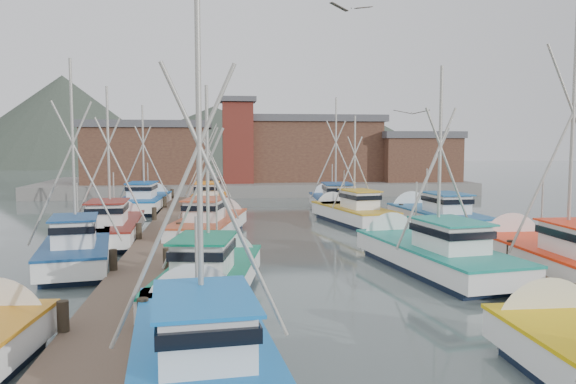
{
  "coord_description": "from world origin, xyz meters",
  "views": [
    {
      "loc": [
        -4.02,
        -23.63,
        5.23
      ],
      "look_at": [
        -0.29,
        6.05,
        2.6
      ],
      "focal_mm": 35.0,
      "sensor_mm": 36.0,
      "label": 1
    }
  ],
  "objects": [
    {
      "name": "boat_4",
      "position": [
        -4.24,
        -4.53,
        0.68
      ],
      "size": [
        4.01,
        8.78,
        7.76
      ],
      "rotation": [
        0.0,
        0.0,
        -0.18
      ],
      "color": "black",
      "rests_on": "ground"
    },
    {
      "name": "gull_far",
      "position": [
        4.03,
        -0.9,
        6.48
      ],
      "size": [
        1.52,
        0.66,
        0.24
      ],
      "rotation": [
        0.0,
        0.0,
        -0.47
      ],
      "color": "gray",
      "rests_on": "ground"
    },
    {
      "name": "boat_9",
      "position": [
        4.55,
        12.08,
        0.68
      ],
      "size": [
        4.27,
        8.93,
        7.66
      ],
      "rotation": [
        0.0,
        0.0,
        0.2
      ],
      "color": "black",
      "rests_on": "ground"
    },
    {
      "name": "boat_0",
      "position": [
        -4.46,
        -11.28,
        0.68
      ],
      "size": [
        3.75,
        9.38,
        9.35
      ],
      "rotation": [
        0.0,
        0.0,
        0.09
      ],
      "color": "black",
      "rests_on": "ground"
    },
    {
      "name": "boat_11",
      "position": [
        9.28,
        9.58,
        0.68
      ],
      "size": [
        3.76,
        9.72,
        8.45
      ],
      "rotation": [
        0.0,
        0.0,
        0.08
      ],
      "color": "black",
      "rests_on": "ground"
    },
    {
      "name": "dock_right",
      "position": [
        7.0,
        4.04,
        0.21
      ],
      "size": [
        2.3,
        46.0,
        1.5
      ],
      "color": "brown",
      "rests_on": "ground"
    },
    {
      "name": "shed_center",
      "position": [
        6.0,
        37.0,
        4.69
      ],
      "size": [
        14.84,
        9.54,
        6.9
      ],
      "color": "brown",
      "rests_on": "quay"
    },
    {
      "name": "boat_13",
      "position": [
        4.79,
        18.27,
        0.68
      ],
      "size": [
        3.83,
        9.84,
        9.45
      ],
      "rotation": [
        0.0,
        0.0,
        -0.06
      ],
      "color": "black",
      "rests_on": "ground"
    },
    {
      "name": "boat_5",
      "position": [
        4.59,
        -1.62,
        0.68
      ],
      "size": [
        4.39,
        9.99,
        9.1
      ],
      "rotation": [
        0.0,
        0.0,
        0.15
      ],
      "color": "black",
      "rests_on": "ground"
    },
    {
      "name": "shed_right",
      "position": [
        17.0,
        34.0,
        3.84
      ],
      "size": [
        8.48,
        6.36,
        5.2
      ],
      "color": "brown",
      "rests_on": "quay"
    },
    {
      "name": "ground",
      "position": [
        0.0,
        0.0,
        0.0
      ],
      "size": [
        260.0,
        260.0,
        0.0
      ],
      "primitive_type": "plane",
      "color": "#43514F",
      "rests_on": "ground"
    },
    {
      "name": "boat_7",
      "position": [
        9.38,
        -2.98,
        0.7
      ],
      "size": [
        4.84,
        9.91,
        12.15
      ],
      "rotation": [
        0.0,
        0.0,
        -0.02
      ],
      "color": "black",
      "rests_on": "ground"
    },
    {
      "name": "boat_10",
      "position": [
        -9.74,
        7.45,
        0.68
      ],
      "size": [
        3.71,
        9.31,
        8.95
      ],
      "rotation": [
        0.0,
        0.0,
        0.05
      ],
      "color": "black",
      "rests_on": "ground"
    },
    {
      "name": "distant_hills",
      "position": [
        -12.76,
        122.59,
        0.0
      ],
      "size": [
        175.0,
        140.0,
        42.0
      ],
      "color": "#3F4A3D",
      "rests_on": "ground"
    },
    {
      "name": "gull_near",
      "position": [
        0.26,
        -5.75,
        9.5
      ],
      "size": [
        1.49,
        0.66,
        0.24
      ],
      "rotation": [
        0.0,
        0.0,
        0.58
      ],
      "color": "gray",
      "rests_on": "ground"
    },
    {
      "name": "boat_8",
      "position": [
        -4.41,
        8.0,
        0.68
      ],
      "size": [
        4.61,
        9.53,
        8.33
      ],
      "rotation": [
        0.0,
        0.0,
        -0.21
      ],
      "color": "black",
      "rests_on": "ground"
    },
    {
      "name": "quay",
      "position": [
        0.0,
        37.0,
        0.6
      ],
      "size": [
        44.0,
        16.0,
        1.2
      ],
      "primitive_type": "cube",
      "color": "gray",
      "rests_on": "ground"
    },
    {
      "name": "boat_14",
      "position": [
        -9.62,
        21.07,
        0.68
      ],
      "size": [
        3.73,
        9.63,
        8.93
      ],
      "rotation": [
        0.0,
        0.0,
        -0.05
      ],
      "color": "black",
      "rests_on": "ground"
    },
    {
      "name": "lookout_tower",
      "position": [
        -2.0,
        33.0,
        5.55
      ],
      "size": [
        3.6,
        3.6,
        8.5
      ],
      "color": "maroon",
      "rests_on": "quay"
    },
    {
      "name": "dock_left",
      "position": [
        -7.0,
        4.04,
        0.21
      ],
      "size": [
        2.3,
        46.0,
        1.5
      ],
      "color": "brown",
      "rests_on": "ground"
    },
    {
      "name": "boat_12",
      "position": [
        -4.77,
        20.34,
        0.68
      ],
      "size": [
        3.6,
        8.74,
        9.04
      ],
      "rotation": [
        0.0,
        0.0,
        -0.05
      ],
      "color": "black",
      "rests_on": "ground"
    },
    {
      "name": "shed_left",
      "position": [
        -11.0,
        35.0,
        4.34
      ],
      "size": [
        12.72,
        8.48,
        6.2
      ],
      "color": "brown",
      "rests_on": "quay"
    },
    {
      "name": "boat_6",
      "position": [
        -10.03,
        1.03,
        0.69
      ],
      "size": [
        3.91,
        8.7,
        9.33
      ],
      "rotation": [
        0.0,
        0.0,
        0.17
      ],
      "color": "black",
      "rests_on": "ground"
    }
  ]
}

